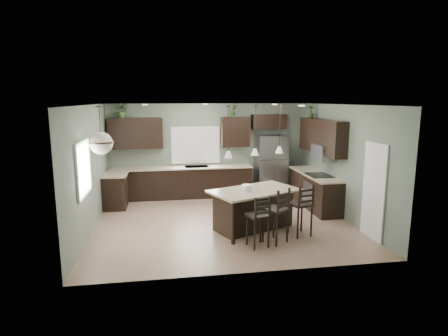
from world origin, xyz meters
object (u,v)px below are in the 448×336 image
kitchen_island (254,210)px  serving_dish (247,188)px  refrigerator (271,165)px  plant_back_left (122,110)px  bar_stool_right (300,210)px  bar_stool_center (275,215)px  bar_stool_left (258,221)px

kitchen_island → serving_dish: serving_dish is taller
refrigerator → kitchen_island: size_ratio=0.95×
serving_dish → plant_back_left: 4.68m
kitchen_island → bar_stool_right: (0.89, -0.54, 0.12)m
kitchen_island → bar_stool_center: bar_stool_center is taller
bar_stool_left → bar_stool_center: 0.44m
bar_stool_right → plant_back_left: plant_back_left is taller
bar_stool_right → kitchen_island: bearing=133.2°
refrigerator → bar_stool_left: (-1.42, -4.01, -0.39)m
bar_stool_center → plant_back_left: plant_back_left is taller
bar_stool_right → bar_stool_left: bearing=-171.7°
refrigerator → plant_back_left: size_ratio=4.33×
bar_stool_left → bar_stool_right: size_ratio=0.92×
plant_back_left → refrigerator: bearing=-2.3°
bar_stool_left → kitchen_island: bearing=64.9°
serving_dish → bar_stool_right: 1.24m
serving_dish → bar_stool_left: 1.03m
serving_dish → bar_stool_left: size_ratio=0.22×
refrigerator → plant_back_left: (-4.37, 0.18, 1.69)m
refrigerator → kitchen_island: refrigerator is taller
refrigerator → bar_stool_right: refrigerator is taller
bar_stool_left → bar_stool_center: bearing=5.3°
bar_stool_left → bar_stool_center: size_ratio=0.91×
refrigerator → bar_stool_right: (-0.36, -3.55, -0.35)m
serving_dish → plant_back_left: plant_back_left is taller
plant_back_left → bar_stool_left: bearing=-54.9°
bar_stool_left → serving_dish: bearing=75.4°
bar_stool_center → bar_stool_right: 0.72m
kitchen_island → bar_stool_right: size_ratio=1.68×
serving_dish → bar_stool_left: bearing=-89.2°
serving_dish → bar_stool_left: (0.01, -0.93, -0.46)m
kitchen_island → plant_back_left: (-3.12, 3.19, 2.15)m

